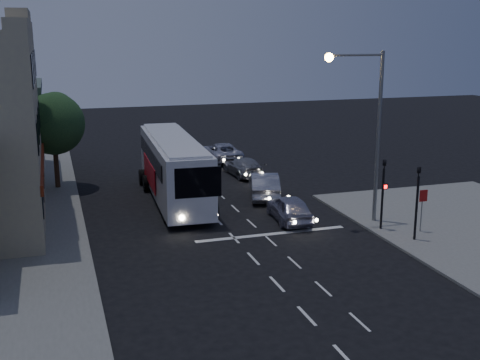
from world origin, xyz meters
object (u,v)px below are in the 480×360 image
object	(u,v)px
traffic_signal_main	(383,186)
car_sedan_b	(243,167)
streetlight	(368,118)
traffic_signal_side	(417,194)
car_suv	(289,208)
regulatory_sign	(423,204)
street_tree	(53,121)
car_sedan_a	(264,185)
car_sedan_c	(222,152)
tour_bus	(174,166)

from	to	relation	value
traffic_signal_main	car_sedan_b	bearing A→B (deg)	101.79
car_sedan_b	streetlight	bearing A→B (deg)	98.75
car_sedan_b	traffic_signal_side	xyz separation A→B (m)	(3.64, -16.08, 1.76)
car_suv	traffic_signal_side	world-z (taller)	traffic_signal_side
traffic_signal_side	regulatory_sign	distance (m)	1.61
regulatory_sign	street_tree	xyz separation A→B (m)	(-17.51, 15.26, 2.90)
car_sedan_a	car_suv	bearing A→B (deg)	101.91
car_sedan_c	streetlight	bearing A→B (deg)	99.37
car_suv	car_sedan_a	xyz separation A→B (m)	(0.34, 5.02, 0.07)
streetlight	street_tree	bearing A→B (deg)	140.49
tour_bus	car_sedan_a	xyz separation A→B (m)	(5.45, -1.14, -1.31)
tour_bus	street_tree	xyz separation A→B (m)	(-6.80, 5.06, 2.39)
car_sedan_a	car_sedan_b	world-z (taller)	car_sedan_a
car_sedan_c	traffic_signal_side	distance (m)	21.94
traffic_signal_main	traffic_signal_side	distance (m)	2.10
car_suv	traffic_signal_main	size ratio (longest dim) A/B	1.04
regulatory_sign	streetlight	size ratio (longest dim) A/B	0.24
regulatory_sign	streetlight	xyz separation A→B (m)	(-1.96, 2.44, 4.14)
car_suv	car_sedan_c	xyz separation A→B (m)	(0.89, 16.56, 0.01)
streetlight	tour_bus	bearing A→B (deg)	138.41
traffic_signal_main	regulatory_sign	world-z (taller)	traffic_signal_main
regulatory_sign	street_tree	size ratio (longest dim) A/B	0.35
car_sedan_b	street_tree	bearing A→B (deg)	-3.87
tour_bus	traffic_signal_side	world-z (taller)	traffic_signal_side
tour_bus	traffic_signal_side	bearing A→B (deg)	-46.30
traffic_signal_main	car_suv	bearing A→B (deg)	142.14
car_sedan_c	streetlight	size ratio (longest dim) A/B	0.59
traffic_signal_main	regulatory_sign	bearing A→B (deg)	-30.84
tour_bus	car_sedan_b	xyz separation A→B (m)	(6.06, 4.91, -1.44)
traffic_signal_side	car_sedan_b	bearing A→B (deg)	102.77
car_suv	streetlight	xyz separation A→B (m)	(3.63, -1.60, 5.00)
regulatory_sign	car_suv	bearing A→B (deg)	144.15
street_tree	streetlight	bearing A→B (deg)	-39.51
streetlight	car_suv	bearing A→B (deg)	156.22
car_sedan_b	street_tree	world-z (taller)	street_tree
traffic_signal_side	regulatory_sign	size ratio (longest dim) A/B	1.86
car_sedan_a	streetlight	distance (m)	8.89
regulatory_sign	car_sedan_b	bearing A→B (deg)	107.08
car_sedan_b	regulatory_sign	world-z (taller)	regulatory_sign
traffic_signal_side	streetlight	distance (m)	4.84
car_sedan_a	street_tree	xyz separation A→B (m)	(-12.26, 6.20, 3.70)
car_sedan_b	car_sedan_c	bearing A→B (deg)	-92.69
traffic_signal_side	street_tree	world-z (taller)	street_tree
car_sedan_c	car_suv	bearing A→B (deg)	87.71
car_suv	street_tree	distance (m)	16.80
car_sedan_c	regulatory_sign	size ratio (longest dim) A/B	2.40
car_sedan_a	car_sedan_c	xyz separation A→B (m)	(0.56, 11.54, -0.06)
car_sedan_a	traffic_signal_side	xyz separation A→B (m)	(4.25, -10.02, 1.62)
car_sedan_b	car_sedan_c	size ratio (longest dim) A/B	0.87
tour_bus	traffic_signal_side	distance (m)	14.79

